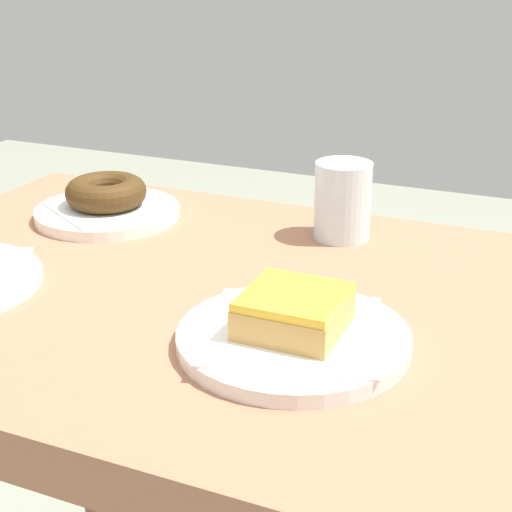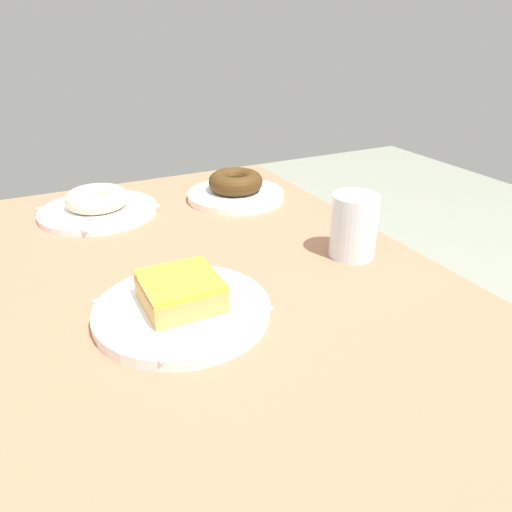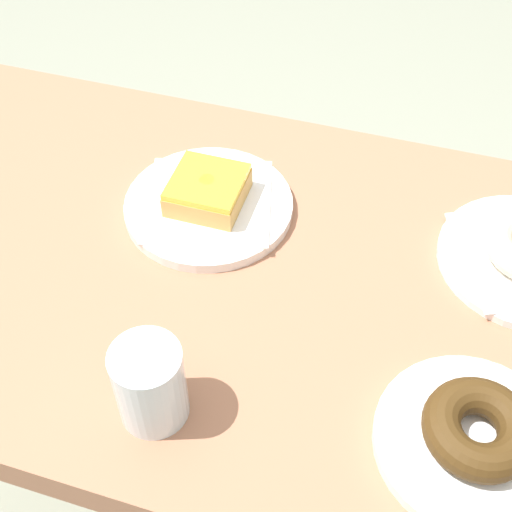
{
  "view_description": "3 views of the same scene",
  "coord_description": "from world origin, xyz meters",
  "px_view_note": "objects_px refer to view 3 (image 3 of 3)",
  "views": [
    {
      "loc": [
        0.28,
        -0.73,
        1.15
      ],
      "look_at": [
        -0.05,
        0.05,
        0.8
      ],
      "focal_mm": 54.69,
      "sensor_mm": 36.0,
      "label": 1
    },
    {
      "loc": [
        0.57,
        -0.25,
        1.13
      ],
      "look_at": [
        0.0,
        0.04,
        0.81
      ],
      "focal_mm": 34.3,
      "sensor_mm": 36.0,
      "label": 2
    },
    {
      "loc": [
        -0.22,
        0.55,
        1.46
      ],
      "look_at": [
        -0.05,
        0.0,
        0.81
      ],
      "focal_mm": 49.41,
      "sensor_mm": 36.0,
      "label": 3
    }
  ],
  "objects_px": {
    "donut_glazed_square": "(208,190)",
    "water_glass": "(147,383)",
    "donut_chocolate_ring": "(479,429)",
    "plate_chocolate_ring": "(472,443)",
    "plate_glazed_square": "(209,206)"
  },
  "relations": [
    {
      "from": "donut_glazed_square",
      "to": "water_glass",
      "type": "bearing_deg",
      "value": 98.13
    },
    {
      "from": "donut_chocolate_ring",
      "to": "water_glass",
      "type": "xyz_separation_m",
      "value": [
        0.34,
        0.06,
        0.01
      ]
    },
    {
      "from": "plate_glazed_square",
      "to": "water_glass",
      "type": "xyz_separation_m",
      "value": [
        -0.04,
        0.31,
        0.04
      ]
    },
    {
      "from": "donut_chocolate_ring",
      "to": "water_glass",
      "type": "relative_size",
      "value": 1.12
    },
    {
      "from": "donut_glazed_square",
      "to": "water_glass",
      "type": "relative_size",
      "value": 0.93
    },
    {
      "from": "plate_chocolate_ring",
      "to": "donut_chocolate_ring",
      "type": "bearing_deg",
      "value": 0.0
    },
    {
      "from": "plate_glazed_square",
      "to": "plate_chocolate_ring",
      "type": "height_order",
      "value": "same"
    },
    {
      "from": "plate_glazed_square",
      "to": "plate_chocolate_ring",
      "type": "distance_m",
      "value": 0.46
    },
    {
      "from": "plate_chocolate_ring",
      "to": "water_glass",
      "type": "relative_size",
      "value": 1.99
    },
    {
      "from": "donut_glazed_square",
      "to": "plate_chocolate_ring",
      "type": "height_order",
      "value": "donut_glazed_square"
    },
    {
      "from": "plate_chocolate_ring",
      "to": "water_glass",
      "type": "height_order",
      "value": "water_glass"
    },
    {
      "from": "water_glass",
      "to": "plate_glazed_square",
      "type": "bearing_deg",
      "value": -81.87
    },
    {
      "from": "donut_glazed_square",
      "to": "donut_chocolate_ring",
      "type": "bearing_deg",
      "value": 146.59
    },
    {
      "from": "donut_glazed_square",
      "to": "plate_chocolate_ring",
      "type": "bearing_deg",
      "value": 146.59
    },
    {
      "from": "donut_chocolate_ring",
      "to": "donut_glazed_square",
      "type": "bearing_deg",
      "value": -33.41
    }
  ]
}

